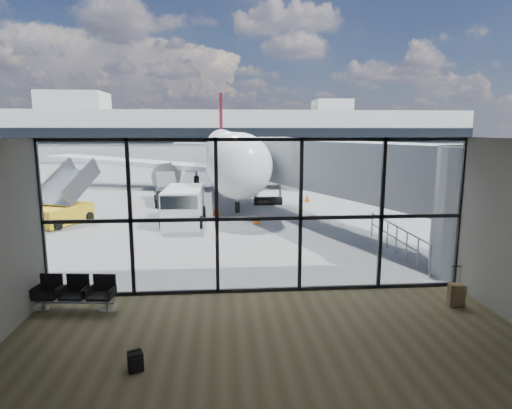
{
  "coord_description": "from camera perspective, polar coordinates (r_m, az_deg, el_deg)",
  "views": [
    {
      "loc": [
        -1.04,
        -11.93,
        4.66
      ],
      "look_at": [
        0.16,
        3.0,
        2.09
      ],
      "focal_mm": 30.0,
      "sensor_mm": 36.0,
      "label": 1
    }
  ],
  "objects": [
    {
      "name": "seating_row",
      "position": [
        12.42,
        -22.86,
        -10.56
      ],
      "size": [
        2.09,
        0.8,
        0.93
      ],
      "rotation": [
        0.0,
        0.0,
        -0.11
      ],
      "color": "gray",
      "rests_on": "ground"
    },
    {
      "name": "far_terminal",
      "position": [
        73.9,
        -4.3,
        9.35
      ],
      "size": [
        80.0,
        12.2,
        11.0
      ],
      "color": "#B8B8B3",
      "rests_on": "ground"
    },
    {
      "name": "tree_4",
      "position": [
        86.27,
        -18.24,
        9.64
      ],
      "size": [
        5.61,
        5.61,
        8.07
      ],
      "color": "#382619",
      "rests_on": "ground"
    },
    {
      "name": "lounge_shell",
      "position": [
        7.48,
        3.61,
        -5.88
      ],
      "size": [
        12.02,
        8.01,
        4.51
      ],
      "color": "brown",
      "rests_on": "ground"
    },
    {
      "name": "tree_5",
      "position": [
        85.09,
        -14.27,
        10.25
      ],
      "size": [
        6.27,
        6.27,
        9.03
      ],
      "color": "#382619",
      "rests_on": "ground"
    },
    {
      "name": "tree_1",
      "position": [
        92.11,
        -29.32,
        8.87
      ],
      "size": [
        5.61,
        5.61,
        8.07
      ],
      "color": "#382619",
      "rests_on": "ground"
    },
    {
      "name": "traffic_cone_b",
      "position": [
        21.88,
        0.08,
        -1.91
      ],
      "size": [
        0.37,
        0.37,
        0.53
      ],
      "color": "orange",
      "rests_on": "ground"
    },
    {
      "name": "belt_loader",
      "position": [
        28.26,
        -11.69,
        1.35
      ],
      "size": [
        2.14,
        4.34,
        1.91
      ],
      "rotation": [
        0.0,
        0.0,
        0.18
      ],
      "color": "black",
      "rests_on": "ground"
    },
    {
      "name": "glass_curtain_wall",
      "position": [
        12.21,
        0.39,
        -1.67
      ],
      "size": [
        12.1,
        0.12,
        4.5
      ],
      "color": "white",
      "rests_on": "ground"
    },
    {
      "name": "mobile_stairs",
      "position": [
        23.93,
        -24.58,
        -0.88
      ],
      "size": [
        3.01,
        4.06,
        2.6
      ],
      "rotation": [
        0.0,
        0.0,
        -0.4
      ],
      "color": "gold",
      "rests_on": "ground"
    },
    {
      "name": "apron_railing",
      "position": [
        17.25,
        18.23,
        -3.98
      ],
      "size": [
        0.06,
        5.46,
        1.11
      ],
      "color": "gray",
      "rests_on": "ground"
    },
    {
      "name": "traffic_cone_a",
      "position": [
        24.16,
        -5.29,
        -0.69
      ],
      "size": [
        0.46,
        0.46,
        0.65
      ],
      "color": "#F04F0C",
      "rests_on": "ground"
    },
    {
      "name": "airliner",
      "position": [
        38.08,
        -3.94,
        6.89
      ],
      "size": [
        30.75,
        35.59,
        9.17
      ],
      "rotation": [
        0.0,
        0.0,
        0.03
      ],
      "color": "white",
      "rests_on": "ground"
    },
    {
      "name": "service_van",
      "position": [
        22.1,
        -9.64,
        -0.13
      ],
      "size": [
        2.1,
        4.2,
        1.82
      ],
      "rotation": [
        0.0,
        0.0,
        -0.02
      ],
      "color": "silver",
      "rests_on": "ground"
    },
    {
      "name": "tree_2",
      "position": [
        89.81,
        -25.83,
        9.55
      ],
      "size": [
        6.27,
        6.27,
        9.03
      ],
      "color": "#382619",
      "rests_on": "ground"
    },
    {
      "name": "jet_bridge",
      "position": [
        20.0,
        12.74,
        4.03
      ],
      "size": [
        8.0,
        16.5,
        4.33
      ],
      "color": "#9EA1A3",
      "rests_on": "ground"
    },
    {
      "name": "backpack",
      "position": [
        9.22,
        -15.76,
        -19.57
      ],
      "size": [
        0.33,
        0.33,
        0.42
      ],
      "rotation": [
        0.0,
        0.0,
        0.4
      ],
      "color": "black",
      "rests_on": "ground"
    },
    {
      "name": "traffic_cone_c",
      "position": [
        28.81,
        6.87,
        0.85
      ],
      "size": [
        0.37,
        0.37,
        0.53
      ],
      "color": "#DD580B",
      "rests_on": "ground"
    },
    {
      "name": "ground",
      "position": [
        52.15,
        -3.45,
        4.58
      ],
      "size": [
        220.0,
        220.0,
        0.0
      ],
      "primitive_type": "plane",
      "color": "slate",
      "rests_on": "ground"
    },
    {
      "name": "suitcase",
      "position": [
        12.89,
        25.18,
        -10.85
      ],
      "size": [
        0.42,
        0.33,
        1.11
      ],
      "rotation": [
        0.0,
        0.0,
        -0.08
      ],
      "color": "brown",
      "rests_on": "ground"
    },
    {
      "name": "tree_3",
      "position": [
        87.85,
        -22.07,
        9.01
      ],
      "size": [
        4.95,
        4.95,
        7.12
      ],
      "color": "#382619",
      "rests_on": "ground"
    }
  ]
}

